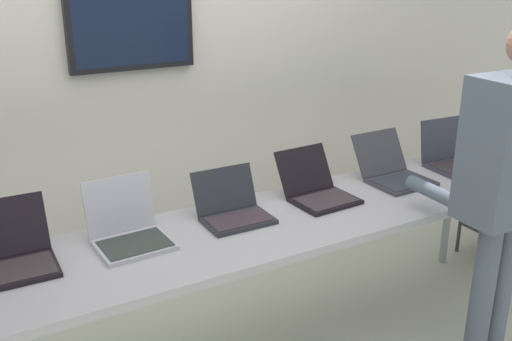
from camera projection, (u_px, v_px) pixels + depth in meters
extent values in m
cube|color=beige|center=(161.00, 59.00, 3.50)|extent=(8.00, 0.06, 2.79)
cube|color=black|center=(131.00, 29.00, 3.30)|extent=(0.73, 0.05, 0.46)
cube|color=#121A32|center=(132.00, 29.00, 3.29)|extent=(0.67, 0.02, 0.40)
cube|color=#A59FA7|center=(254.00, 228.00, 2.80)|extent=(3.46, 0.70, 0.04)
cylinder|color=gray|center=(512.00, 243.00, 3.49)|extent=(0.05, 0.05, 0.72)
cylinder|color=gray|center=(448.00, 213.00, 3.90)|extent=(0.05, 0.05, 0.72)
cube|color=black|center=(16.00, 271.00, 2.36)|extent=(0.33, 0.26, 0.02)
cube|color=#322A2C|center=(16.00, 269.00, 2.34)|extent=(0.30, 0.21, 0.00)
cube|color=black|center=(7.00, 227.00, 2.46)|extent=(0.32, 0.10, 0.24)
cube|color=#30487E|center=(7.00, 227.00, 2.46)|extent=(0.29, 0.09, 0.21)
cube|color=#B1ADBB|center=(134.00, 245.00, 2.57)|extent=(0.33, 0.27, 0.02)
cube|color=#2C3430|center=(135.00, 244.00, 2.56)|extent=(0.30, 0.22, 0.00)
cube|color=#B1ADBB|center=(119.00, 204.00, 2.65)|extent=(0.32, 0.07, 0.25)
cube|color=#215539|center=(119.00, 204.00, 2.65)|extent=(0.29, 0.06, 0.23)
cube|color=#24262C|center=(238.00, 220.00, 2.81)|extent=(0.33, 0.23, 0.02)
cube|color=#352830|center=(239.00, 219.00, 2.80)|extent=(0.30, 0.18, 0.00)
cube|color=#24262C|center=(224.00, 189.00, 2.90)|extent=(0.33, 0.09, 0.21)
cube|color=navy|center=(224.00, 189.00, 2.90)|extent=(0.30, 0.08, 0.18)
cube|color=black|center=(325.00, 201.00, 3.05)|extent=(0.33, 0.27, 0.02)
cube|color=#342A2F|center=(326.00, 199.00, 3.03)|extent=(0.30, 0.21, 0.00)
cube|color=black|center=(304.00, 169.00, 3.15)|extent=(0.32, 0.14, 0.22)
cube|color=#31622E|center=(304.00, 170.00, 3.15)|extent=(0.30, 0.12, 0.19)
cube|color=#37363C|center=(401.00, 182.00, 3.30)|extent=(0.34, 0.27, 0.02)
cube|color=#292C38|center=(403.00, 181.00, 3.28)|extent=(0.31, 0.22, 0.00)
cube|color=#37363C|center=(379.00, 153.00, 3.41)|extent=(0.33, 0.14, 0.23)
cube|color=#3D3E80|center=(379.00, 153.00, 3.42)|extent=(0.31, 0.12, 0.20)
cube|color=#333341|center=(460.00, 167.00, 3.54)|extent=(0.38, 0.29, 0.02)
cube|color=#2F272C|center=(462.00, 166.00, 3.53)|extent=(0.35, 0.24, 0.00)
cube|color=#333341|center=(444.00, 139.00, 3.63)|extent=(0.37, 0.08, 0.26)
cube|color=#AED2EB|center=(444.00, 139.00, 3.63)|extent=(0.34, 0.07, 0.23)
cylinder|color=#495361|center=(482.00, 297.00, 2.83)|extent=(0.12, 0.12, 0.83)
cylinder|color=#495361|center=(500.00, 291.00, 2.88)|extent=(0.12, 0.12, 0.83)
cylinder|color=#495361|center=(433.00, 192.00, 2.87)|extent=(0.09, 0.32, 0.07)
cylinder|color=#495361|center=(481.00, 181.00, 3.01)|extent=(0.09, 0.32, 0.07)
cube|color=#302C2D|center=(509.00, 225.00, 4.05)|extent=(0.53, 0.42, 0.03)
cylinder|color=#333338|center=(511.00, 231.00, 3.73)|extent=(0.02, 0.02, 0.65)
cylinder|color=#333338|center=(462.00, 209.00, 4.06)|extent=(0.02, 0.02, 0.65)
cylinder|color=#333338|center=(511.00, 195.00, 4.30)|extent=(0.02, 0.02, 0.65)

